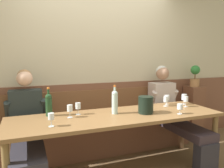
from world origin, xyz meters
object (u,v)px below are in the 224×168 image
object	(u,v)px
wine_bottle_amber_mid	(49,104)
wine_bottle_green_tall	(115,101)
ice_bucket	(146,105)
wine_glass_right_end	(51,117)
wine_glass_mid_right	(184,97)
wine_glass_by_bottle	(166,100)
potted_plant	(195,76)
wall_bench	(101,134)
wine_glass_mid_left	(186,99)
wine_glass_near_bucket	(180,107)
person_center_left_seat	(27,127)
dining_table	(118,121)
wine_glass_left_end	(167,98)
wine_glass_center_front	(78,106)
person_right_seat	(172,109)
wine_glass_center_rear	(70,109)

from	to	relation	value
wine_bottle_amber_mid	wine_bottle_green_tall	size ratio (longest dim) A/B	0.97
ice_bucket	wine_glass_right_end	world-z (taller)	ice_bucket
wine_glass_mid_right	wine_glass_by_bottle	size ratio (longest dim) A/B	1.08
wine_bottle_amber_mid	potted_plant	bearing A→B (deg)	9.22
wall_bench	wine_bottle_amber_mid	size ratio (longest dim) A/B	8.38
wall_bench	wine_bottle_amber_mid	bearing A→B (deg)	-154.36
wine_bottle_green_tall	wine_glass_by_bottle	bearing A→B (deg)	8.20
wine_glass_mid_left	wine_glass_near_bucket	distance (m)	0.44
wine_bottle_amber_mid	wall_bench	bearing A→B (deg)	25.64
wine_bottle_amber_mid	wine_glass_mid_left	bearing A→B (deg)	-6.34
person_center_left_seat	wine_glass_by_bottle	bearing A→B (deg)	-3.50
wine_bottle_green_tall	wine_glass_right_end	size ratio (longest dim) A/B	2.55
wine_glass_near_bucket	dining_table	bearing A→B (deg)	162.09
person_center_left_seat	wall_bench	bearing A→B (deg)	17.93
wine_glass_left_end	wall_bench	bearing A→B (deg)	158.28
wine_glass_right_end	wine_glass_center_front	size ratio (longest dim) A/B	0.96
wine_glass_mid_right	potted_plant	distance (m)	0.82
person_right_seat	wine_glass_left_end	world-z (taller)	person_right_seat
wall_bench	wine_glass_near_bucket	distance (m)	1.27
person_right_seat	wine_glass_center_rear	xyz separation A→B (m)	(-1.61, -0.23, 0.20)
person_center_left_seat	wine_glass_center_rear	distance (m)	0.57
wine_glass_mid_left	wine_glass_right_end	xyz separation A→B (m)	(-1.88, -0.22, -0.01)
person_right_seat	wine_glass_left_end	bearing A→B (deg)	-161.51
ice_bucket	wine_glass_by_bottle	world-z (taller)	ice_bucket
wall_bench	wine_glass_right_end	size ratio (longest dim) A/B	20.64
wine_glass_mid_right	wine_glass_right_end	world-z (taller)	wine_glass_mid_right
wine_glass_mid_right	wine_glass_right_end	bearing A→B (deg)	-169.61
wine_bottle_amber_mid	wine_glass_center_rear	bearing A→B (deg)	-36.85
wine_glass_mid_left	wine_glass_by_bottle	bearing A→B (deg)	151.56
person_center_left_seat	potted_plant	xyz separation A→B (m)	(2.81, 0.37, 0.49)
wine_glass_center_rear	wine_glass_mid_left	size ratio (longest dim) A/B	1.03
wine_bottle_amber_mid	wine_glass_near_bucket	xyz separation A→B (m)	(1.52, -0.50, -0.06)
wine_glass_near_bucket	wine_bottle_green_tall	bearing A→B (deg)	157.85
wall_bench	wine_glass_center_rear	size ratio (longest dim) A/B	19.23
wine_glass_center_rear	wine_glass_by_bottle	world-z (taller)	wine_glass_center_rear
wall_bench	person_center_left_seat	distance (m)	1.15
person_right_seat	wine_glass_center_rear	distance (m)	1.64
wall_bench	potted_plant	distance (m)	1.94
person_right_seat	wine_glass_left_end	distance (m)	0.24
wine_bottle_green_tall	wine_glass_near_bucket	size ratio (longest dim) A/B	2.78
dining_table	ice_bucket	bearing A→B (deg)	-8.09
wine_glass_mid_right	ice_bucket	bearing A→B (deg)	-162.82
wine_glass_mid_left	wine_glass_left_end	bearing A→B (deg)	125.49
wine_bottle_green_tall	wine_glass_right_end	xyz separation A→B (m)	(-0.80, -0.23, -0.06)
dining_table	wine_glass_center_rear	bearing A→B (deg)	170.32
ice_bucket	potted_plant	xyz separation A→B (m)	(1.40, 0.73, 0.26)
wine_glass_by_bottle	dining_table	bearing A→B (deg)	-167.13
person_center_left_seat	person_right_seat	bearing A→B (deg)	0.66
wine_glass_mid_right	wine_glass_center_rear	bearing A→B (deg)	-176.80
wall_bench	ice_bucket	size ratio (longest dim) A/B	13.54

